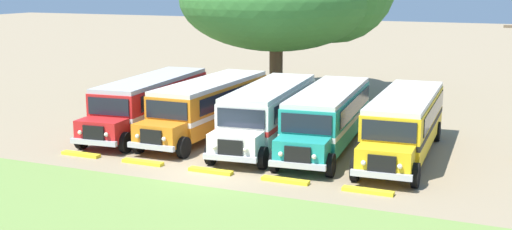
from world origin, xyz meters
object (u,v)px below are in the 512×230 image
parked_bus_slot_1 (209,104)px  parked_bus_slot_2 (269,111)px  parked_bus_slot_3 (328,115)px  parked_bus_slot_4 (404,122)px  parked_bus_slot_0 (150,101)px

parked_bus_slot_1 → parked_bus_slot_2: 3.59m
parked_bus_slot_3 → parked_bus_slot_4: size_ratio=1.01×
parked_bus_slot_2 → parked_bus_slot_3: 3.05m
parked_bus_slot_0 → parked_bus_slot_1: 3.42m
parked_bus_slot_4 → parked_bus_slot_1: bearing=-94.2°
parked_bus_slot_1 → parked_bus_slot_2: (3.57, -0.35, 0.00)m
parked_bus_slot_0 → parked_bus_slot_3: same height
parked_bus_slot_2 → parked_bus_slot_1: bearing=-101.6°
parked_bus_slot_0 → parked_bus_slot_3: (10.01, 0.12, 0.00)m
parked_bus_slot_0 → parked_bus_slot_4: (13.72, 0.15, 0.00)m
parked_bus_slot_0 → parked_bus_slot_2: bearing=85.0°
parked_bus_slot_2 → parked_bus_slot_3: size_ratio=1.00×
parked_bus_slot_2 → parked_bus_slot_3: bearing=85.5°
parked_bus_slot_1 → parked_bus_slot_4: 10.33m
parked_bus_slot_4 → parked_bus_slot_0: bearing=-92.2°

